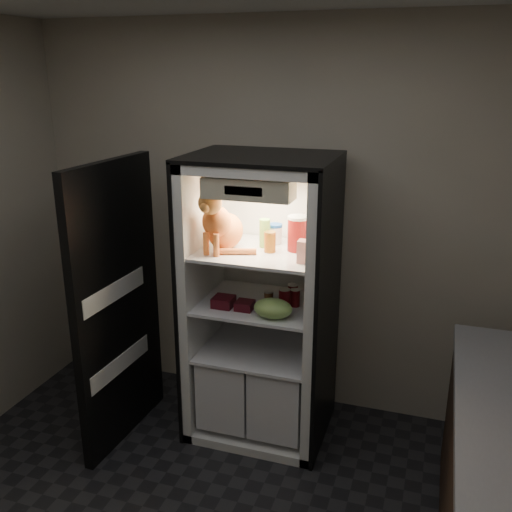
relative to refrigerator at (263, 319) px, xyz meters
The scene contains 16 objects.
room_shell 1.61m from the refrigerator, 90.00° to the right, with size 3.60×3.60×3.60m.
refrigerator is the anchor object (origin of this frame).
fridge_door 0.94m from the refrigerator, 156.03° to the right, with size 0.10×0.87×1.85m.
tabby_cat 0.71m from the refrigerator, 147.84° to the right, with size 0.36×0.42×0.43m.
parmesan_shaker 0.59m from the refrigerator, 39.82° to the left, with size 0.07×0.07×0.18m.
mayo_tub 0.57m from the refrigerator, 61.52° to the left, with size 0.09×0.09×0.13m.
salsa_jar 0.57m from the refrigerator, 48.48° to the right, with size 0.07×0.07×0.13m.
pepper_jar 0.65m from the refrigerator, ahead, with size 0.13×0.13×0.22m.
cream_carton 0.68m from the refrigerator, 33.10° to the right, with size 0.08×0.08×0.13m, color white.
soda_can_a 0.29m from the refrigerator, ahead, with size 0.07×0.07×0.12m.
soda_can_b 0.31m from the refrigerator, 13.46° to the right, with size 0.06×0.06×0.11m.
soda_can_c 0.30m from the refrigerator, 33.36° to the right, with size 0.07×0.07×0.13m.
condiment_jar 0.21m from the refrigerator, 44.05° to the right, with size 0.06×0.06×0.08m.
grape_bag 0.37m from the refrigerator, 60.69° to the right, with size 0.24×0.17×0.12m, color #8DB856.
berry_box_left 0.33m from the refrigerator, 133.87° to the right, with size 0.13×0.13×0.06m, color #500D12.
berry_box_right 0.28m from the refrigerator, 104.04° to the right, with size 0.11×0.11×0.05m, color #500D12.
Camera 1 is at (1.04, -1.89, 2.36)m, focal length 40.00 mm.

